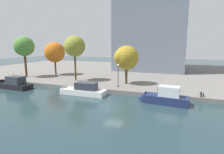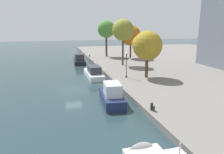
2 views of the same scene
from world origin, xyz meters
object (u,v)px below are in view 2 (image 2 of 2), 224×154
object	(u,v)px
tree_3	(107,30)
mooring_bollard_2	(152,106)
motor_yacht_1	(93,73)
lamp_post	(127,63)
motor_yacht_2	(111,96)
mooring_bollard_0	(154,108)
tree_4	(131,35)
motor_yacht_0	(79,60)
tree_0	(123,30)
tree_1	(147,45)
mooring_bollard_1	(90,56)

from	to	relation	value
tree_3	mooring_bollard_2	bearing A→B (deg)	-7.01
motor_yacht_1	lamp_post	xyz separation A→B (m)	(5.59, 4.93, 2.70)
motor_yacht_1	tree_3	xyz separation A→B (m)	(-20.86, 7.87, 7.85)
motor_yacht_2	mooring_bollard_0	size ratio (longest dim) A/B	11.94
tree_3	lamp_post	bearing A→B (deg)	-6.33
motor_yacht_1	tree_4	xyz separation A→B (m)	(-15.73, 13.62, 6.46)
motor_yacht_0	motor_yacht_1	world-z (taller)	motor_yacht_0
tree_0	tree_3	size ratio (longest dim) A/B	0.99
motor_yacht_1	tree_0	world-z (taller)	tree_0
motor_yacht_2	tree_4	world-z (taller)	tree_4
motor_yacht_1	motor_yacht_2	xyz separation A→B (m)	(14.52, -0.21, 0.14)
mooring_bollard_2	tree_4	distance (m)	37.90
motor_yacht_2	lamp_post	distance (m)	10.62
tree_4	motor_yacht_1	bearing A→B (deg)	-40.88
motor_yacht_0	tree_0	world-z (taller)	tree_0
motor_yacht_0	mooring_bollard_0	distance (m)	36.46
motor_yacht_1	tree_1	distance (m)	11.84
mooring_bollard_1	mooring_bollard_2	bearing A→B (deg)	0.17
mooring_bollard_1	tree_0	world-z (taller)	tree_0
tree_0	tree_3	distance (m)	14.82
tree_3	tree_4	distance (m)	7.83
motor_yacht_0	lamp_post	bearing A→B (deg)	-162.10
tree_1	tree_0	bearing A→B (deg)	-177.82
lamp_post	tree_3	bearing A→B (deg)	173.67
motor_yacht_0	tree_4	size ratio (longest dim) A/B	0.99
mooring_bollard_2	tree_4	xyz separation A→B (m)	(-35.85, 10.79, 5.90)
motor_yacht_0	lamp_post	xyz separation A→B (m)	(21.38, 5.81, 2.64)
motor_yacht_0	tree_1	world-z (taller)	tree_1
tree_3	motor_yacht_2	bearing A→B (deg)	-12.86
mooring_bollard_0	tree_1	distance (m)	16.32
mooring_bollard_2	tree_1	size ratio (longest dim) A/B	0.11
motor_yacht_1	motor_yacht_0	bearing A→B (deg)	2.72
tree_4	tree_1	bearing A→B (deg)	-13.30
tree_1	tree_3	size ratio (longest dim) A/B	0.78
mooring_bollard_1	motor_yacht_2	bearing A→B (deg)	-4.72
motor_yacht_0	mooring_bollard_2	bearing A→B (deg)	-171.41
mooring_bollard_0	motor_yacht_1	bearing A→B (deg)	-171.91
mooring_bollard_0	mooring_bollard_1	world-z (taller)	mooring_bollard_1
mooring_bollard_2	tree_3	size ratio (longest dim) A/B	0.08
mooring_bollard_1	tree_3	bearing A→B (deg)	90.30
mooring_bollard_2	tree_1	world-z (taller)	tree_1
tree_1	mooring_bollard_1	bearing A→B (deg)	-167.90
mooring_bollard_0	tree_1	bearing A→B (deg)	158.93
lamp_post	tree_3	distance (m)	27.11
motor_yacht_0	mooring_bollard_2	xyz separation A→B (m)	(35.90, 3.70, 0.50)
lamp_post	tree_1	distance (m)	4.63
motor_yacht_1	tree_3	world-z (taller)	tree_3
motor_yacht_0	mooring_bollard_1	distance (m)	6.20
tree_1	tree_4	world-z (taller)	tree_4
motor_yacht_1	mooring_bollard_1	distance (m)	21.02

